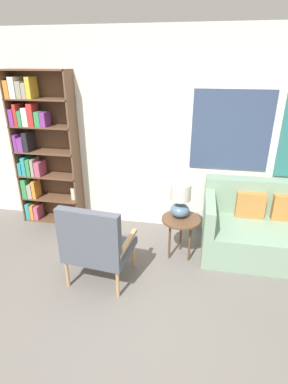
{
  "coord_description": "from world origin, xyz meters",
  "views": [
    {
      "loc": [
        0.6,
        -1.97,
        2.3
      ],
      "look_at": [
        0.02,
        1.13,
        0.9
      ],
      "focal_mm": 28.0,
      "sensor_mm": 36.0,
      "label": 1
    }
  ],
  "objects_px": {
    "couch": "(267,229)",
    "table_lamp": "(180,200)",
    "armchair": "(95,243)",
    "side_table": "(181,223)",
    "bookshelf": "(38,147)"
  },
  "relations": [
    {
      "from": "armchair",
      "to": "couch",
      "type": "distance_m",
      "value": 2.19
    },
    {
      "from": "bookshelf",
      "to": "table_lamp",
      "type": "xyz_separation_m",
      "value": [
        2.09,
        -0.56,
        -0.39
      ]
    },
    {
      "from": "couch",
      "to": "table_lamp",
      "type": "height_order",
      "value": "table_lamp"
    },
    {
      "from": "armchair",
      "to": "table_lamp",
      "type": "bearing_deg",
      "value": 41.71
    },
    {
      "from": "side_table",
      "to": "bookshelf",
      "type": "bearing_deg",
      "value": 163.98
    },
    {
      "from": "couch",
      "to": "bookshelf",
      "type": "bearing_deg",
      "value": 174.77
    },
    {
      "from": "armchair",
      "to": "table_lamp",
      "type": "xyz_separation_m",
      "value": [
        0.83,
        0.74,
        0.23
      ]
    },
    {
      "from": "armchair",
      "to": "side_table",
      "type": "bearing_deg",
      "value": 38.81
    },
    {
      "from": "bookshelf",
      "to": "side_table",
      "type": "bearing_deg",
      "value": -16.02
    },
    {
      "from": "couch",
      "to": "side_table",
      "type": "height_order",
      "value": "couch"
    },
    {
      "from": "table_lamp",
      "to": "couch",
      "type": "bearing_deg",
      "value": 13.33
    },
    {
      "from": "couch",
      "to": "table_lamp",
      "type": "distance_m",
      "value": 1.22
    },
    {
      "from": "bookshelf",
      "to": "armchair",
      "type": "bearing_deg",
      "value": -45.74
    },
    {
      "from": "side_table",
      "to": "table_lamp",
      "type": "xyz_separation_m",
      "value": [
        -0.02,
        0.05,
        0.29
      ]
    },
    {
      "from": "couch",
      "to": "armchair",
      "type": "bearing_deg",
      "value": -152.66
    }
  ]
}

